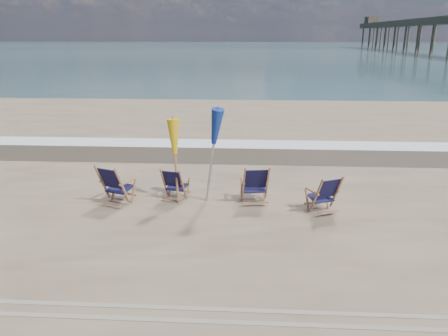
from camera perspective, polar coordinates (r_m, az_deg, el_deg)
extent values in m
plane|color=#3A5960|center=(135.94, 3.28, 15.34)|extent=(400.00, 400.00, 0.00)
cube|color=silver|center=(16.67, 1.25, 3.19)|extent=(200.00, 1.40, 0.01)
cube|color=#42362A|center=(15.22, 1.03, 1.84)|extent=(200.00, 2.60, 0.00)
cylinder|color=#9C6746|center=(10.64, -6.33, 0.78)|extent=(0.06, 0.06, 2.07)
cone|color=gold|center=(10.49, -6.43, 3.72)|extent=(0.30, 0.30, 0.85)
cylinder|color=#A5A5AD|center=(10.43, -1.64, 1.54)|extent=(0.06, 0.06, 2.41)
cone|color=navy|center=(10.26, -1.68, 5.48)|extent=(0.30, 0.30, 0.85)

